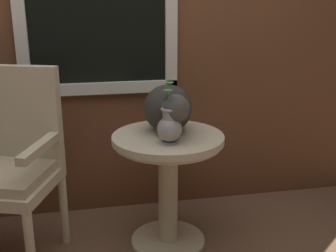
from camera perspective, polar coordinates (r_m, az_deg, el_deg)
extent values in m
cube|color=brown|center=(2.56, -8.45, 16.18)|extent=(4.00, 0.04, 2.60)
cube|color=silver|center=(2.57, -9.03, 5.06)|extent=(0.93, 0.03, 0.07)
cylinder|color=beige|center=(2.47, 0.00, -15.22)|extent=(0.41, 0.41, 0.03)
cylinder|color=beige|center=(2.32, 0.00, -8.86)|extent=(0.11, 0.11, 0.58)
cylinder|color=beige|center=(2.20, 0.00, -1.68)|extent=(0.59, 0.59, 0.03)
torus|color=beige|center=(2.21, 0.00, -2.35)|extent=(0.56, 0.56, 0.02)
cylinder|color=beige|center=(2.13, -18.06, -15.86)|extent=(0.04, 0.04, 0.41)
cylinder|color=beige|center=(2.45, -13.88, -10.89)|extent=(0.04, 0.04, 0.41)
cube|color=beige|center=(2.27, -21.25, -7.34)|extent=(0.59, 0.58, 0.06)
cube|color=#BBA98B|center=(2.25, -21.40, -6.06)|extent=(0.54, 0.53, 0.05)
cube|color=beige|center=(2.34, -19.73, 1.24)|extent=(0.46, 0.21, 0.53)
cube|color=beige|center=(2.10, -16.84, -2.68)|extent=(0.18, 0.41, 0.04)
ellipsoid|color=#33302D|center=(2.22, -0.04, 2.38)|extent=(0.26, 0.27, 0.25)
sphere|color=#494643|center=(2.05, 1.05, 2.39)|extent=(0.14, 0.14, 0.14)
cone|color=#33302D|center=(2.03, 0.00, 4.06)|extent=(0.04, 0.04, 0.05)
cone|color=#33302D|center=(2.05, 2.11, 4.17)|extent=(0.04, 0.04, 0.05)
cylinder|color=#33302D|center=(2.42, -1.07, 1.78)|extent=(0.06, 0.24, 0.06)
cylinder|color=#99999E|center=(2.07, 0.20, -2.20)|extent=(0.07, 0.07, 0.01)
ellipsoid|color=#99999E|center=(2.05, 0.20, -0.42)|extent=(0.12, 0.12, 0.12)
cylinder|color=#99999E|center=(2.03, 0.21, 1.57)|extent=(0.07, 0.07, 0.05)
torus|color=#99999E|center=(2.02, 0.21, 2.30)|extent=(0.09, 0.09, 0.01)
cylinder|color=#47893D|center=(2.00, 0.10, 3.47)|extent=(0.02, 0.03, 0.09)
cone|color=#47893D|center=(1.98, -0.01, 4.66)|extent=(0.04, 0.04, 0.02)
cylinder|color=#47893D|center=(2.03, 0.18, 4.00)|extent=(0.01, 0.05, 0.11)
cone|color=#47893D|center=(2.05, 0.16, 5.68)|extent=(0.04, 0.04, 0.02)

